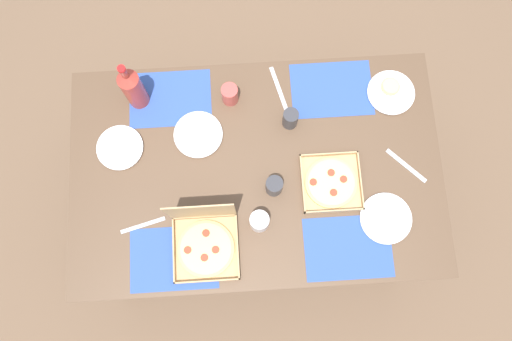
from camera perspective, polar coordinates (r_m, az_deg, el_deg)
The scene contains 20 objects.
ground_plane at distance 2.94m, azimuth 0.00°, elevation -3.55°, with size 6.00×6.00×0.00m, color brown.
dining_table at distance 2.29m, azimuth 0.00°, elevation -0.62°, with size 1.59×1.00×0.77m.
placemat_near_left at distance 2.16m, azimuth -9.09°, elevation -9.62°, with size 0.36×0.26×0.00m, color #2D4C9E.
placemat_near_right at distance 2.17m, azimuth 10.19°, elevation -8.43°, with size 0.36×0.26×0.00m, color #2D4C9E.
placemat_far_left at distance 2.32m, azimuth -9.50°, elevation 7.88°, with size 0.36×0.26×0.00m, color #2D4C9E.
placemat_far_right at distance 2.33m, azimuth 8.40°, elevation 8.92°, with size 0.36×0.26×0.00m, color #2D4C9E.
pizza_box_corner_right at distance 2.19m, azimuth 8.33°, elevation -1.35°, with size 0.25×0.25×0.04m.
pizza_box_corner_left at distance 2.10m, azimuth -5.70°, elevation -7.77°, with size 0.27×0.27×0.30m.
plate_near_right at distance 2.36m, azimuth 14.74°, elevation 8.41°, with size 0.21×0.21×0.03m.
plate_far_right at distance 2.28m, azimuth -14.86°, elevation 2.44°, with size 0.20×0.20×0.02m.
plate_far_left at distance 2.21m, azimuth 14.21°, elevation -5.20°, with size 0.22×0.22×0.02m.
plate_near_left at distance 2.24m, azimuth -6.43°, elevation 3.96°, with size 0.21×0.21×0.02m.
soda_bottle at distance 2.22m, azimuth -13.54°, elevation 8.92°, with size 0.09×0.09×0.32m.
cup_spare at distance 2.20m, azimuth 3.83°, elevation 5.77°, with size 0.07×0.07×0.11m, color #333338.
cup_dark at distance 2.12m, azimuth 2.03°, elevation -1.72°, with size 0.07×0.07×0.10m, color #333338.
cup_red at distance 2.10m, azimuth 0.27°, elevation -5.67°, with size 0.08×0.08×0.10m, color silver.
cup_clear_left at distance 2.24m, azimuth -2.92°, elevation 8.44°, with size 0.07×0.07×0.11m, color #BF4742.
fork_by_far_right at distance 2.19m, azimuth -12.44°, elevation -5.95°, with size 0.19×0.02×0.01m, color #B7B7BC.
knife_by_near_left at distance 2.28m, azimuth 16.34°, elevation 0.52°, with size 0.21×0.02×0.01m, color #B7B7BC.
knife_by_far_left at distance 2.31m, azimuth 2.52°, elevation 9.13°, with size 0.21×0.02×0.01m, color #B7B7BC.
Camera 1 is at (-0.03, -0.52, 2.89)m, focal length 36.00 mm.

